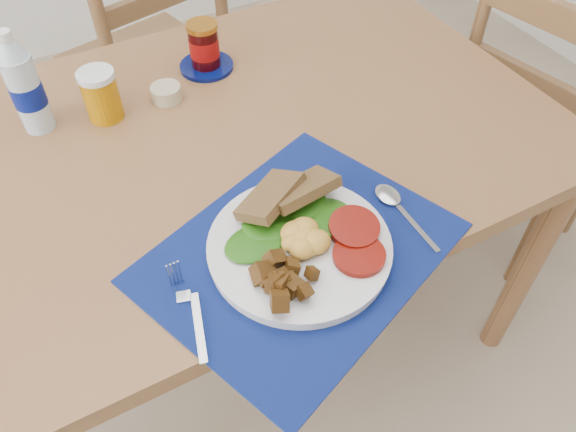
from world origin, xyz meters
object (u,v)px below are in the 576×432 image
(breakfast_plate, at_px, (298,247))
(chair_end, at_px, (535,104))
(water_bottle, at_px, (25,88))
(juice_glass, at_px, (102,96))
(jam_on_saucer, at_px, (205,49))
(chair_far, at_px, (149,32))

(breakfast_plate, bearing_deg, chair_end, -4.16)
(water_bottle, height_order, juice_glass, water_bottle)
(chair_end, distance_m, jam_on_saucer, 0.92)
(breakfast_plate, bearing_deg, juice_glass, 86.97)
(breakfast_plate, distance_m, jam_on_saucer, 0.60)
(chair_far, xyz_separation_m, water_bottle, (-0.38, -0.52, 0.25))
(breakfast_plate, bearing_deg, water_bottle, 97.36)
(chair_end, relative_size, juice_glass, 10.55)
(juice_glass, bearing_deg, breakfast_plate, -71.60)
(chair_end, distance_m, breakfast_plate, 0.98)
(chair_end, relative_size, jam_on_saucer, 8.67)
(chair_end, relative_size, water_bottle, 4.95)
(chair_far, height_order, water_bottle, chair_far)
(chair_end, bearing_deg, breakfast_plate, 95.34)
(jam_on_saucer, bearing_deg, juice_glass, -165.39)
(breakfast_plate, distance_m, water_bottle, 0.64)
(juice_glass, relative_size, jam_on_saucer, 0.82)
(jam_on_saucer, bearing_deg, chair_end, -20.25)
(chair_end, height_order, breakfast_plate, chair_end)
(chair_far, relative_size, jam_on_saucer, 9.55)
(water_bottle, height_order, jam_on_saucer, water_bottle)
(juice_glass, height_order, jam_on_saucer, jam_on_saucer)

